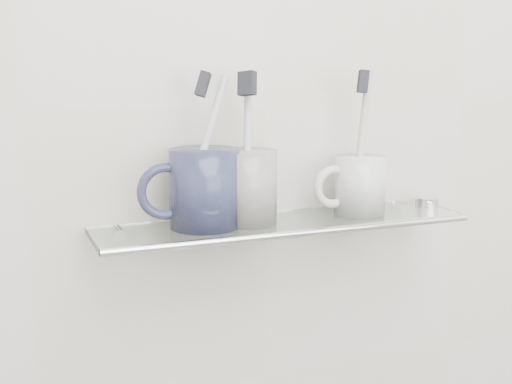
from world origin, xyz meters
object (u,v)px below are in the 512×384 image
mug_right (360,185)px  mug_left (204,188)px  shelf_glass (283,224)px  mug_center (247,187)px

mug_right → mug_left: bearing=-171.8°
shelf_glass → mug_center: bearing=174.1°
mug_center → mug_right: size_ratio=1.21×
shelf_glass → mug_right: (0.12, 0.00, 0.04)m
mug_center → mug_right: 0.17m
mug_left → mug_center: (0.06, 0.00, -0.00)m
mug_left → mug_center: mug_left is taller
mug_left → mug_right: 0.22m
shelf_glass → mug_right: bearing=2.4°
mug_left → mug_center: size_ratio=1.05×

